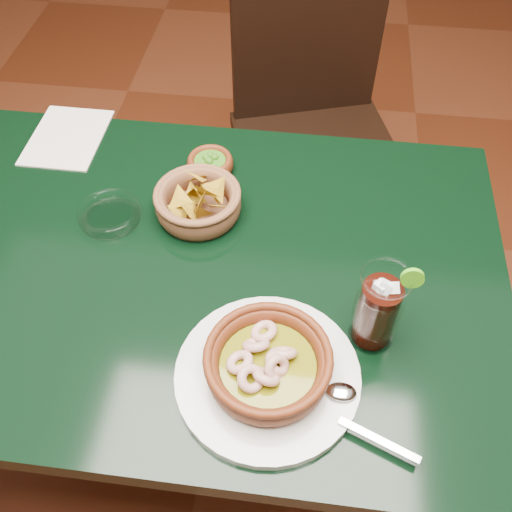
# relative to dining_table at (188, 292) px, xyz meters

# --- Properties ---
(ground) EXTENTS (7.00, 7.00, 0.00)m
(ground) POSITION_rel_dining_table_xyz_m (0.00, 0.00, -0.65)
(ground) COLOR #471C0C
(ground) RESTS_ON ground
(dining_table) EXTENTS (1.20, 0.80, 0.75)m
(dining_table) POSITION_rel_dining_table_xyz_m (0.00, 0.00, 0.00)
(dining_table) COLOR black
(dining_table) RESTS_ON ground
(dining_chair) EXTENTS (0.57, 0.57, 0.97)m
(dining_chair) POSITION_rel_dining_table_xyz_m (0.22, 0.71, -0.12)
(dining_chair) COLOR black
(dining_chair) RESTS_ON ground
(shrimp_plate) EXTENTS (0.38, 0.30, 0.08)m
(shrimp_plate) POSITION_rel_dining_table_xyz_m (0.18, -0.22, 0.13)
(shrimp_plate) COLOR silver
(shrimp_plate) RESTS_ON dining_table
(chip_basket) EXTENTS (0.20, 0.20, 0.11)m
(chip_basket) POSITION_rel_dining_table_xyz_m (0.01, 0.13, 0.13)
(chip_basket) COLOR brown
(chip_basket) RESTS_ON dining_table
(guacamole_ramekin) EXTENTS (0.12, 0.12, 0.04)m
(guacamole_ramekin) POSITION_rel_dining_table_xyz_m (0.01, 0.25, 0.12)
(guacamole_ramekin) COLOR #53200D
(guacamole_ramekin) RESTS_ON dining_table
(cola_drink) EXTENTS (0.16, 0.16, 0.18)m
(cola_drink) POSITION_rel_dining_table_xyz_m (0.35, -0.12, 0.18)
(cola_drink) COLOR white
(cola_drink) RESTS_ON dining_table
(glass_ashtray) EXTENTS (0.14, 0.14, 0.03)m
(glass_ashtray) POSITION_rel_dining_table_xyz_m (-0.16, 0.09, 0.11)
(glass_ashtray) COLOR white
(glass_ashtray) RESTS_ON dining_table
(paper_menu) EXTENTS (0.16, 0.21, 0.00)m
(paper_menu) POSITION_rel_dining_table_xyz_m (-0.33, 0.32, 0.10)
(paper_menu) COLOR beige
(paper_menu) RESTS_ON dining_table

